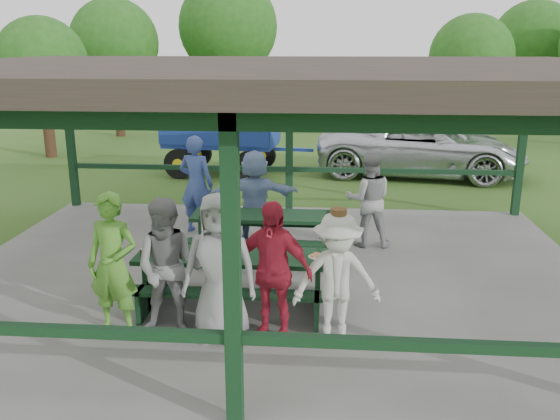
# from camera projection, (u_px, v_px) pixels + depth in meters

# --- Properties ---
(ground) EXTENTS (90.00, 90.00, 0.00)m
(ground) POSITION_uv_depth(u_px,v_px,m) (273.00, 280.00, 9.33)
(ground) COLOR #35571B
(ground) RESTS_ON ground
(concrete_slab) EXTENTS (10.00, 8.00, 0.10)m
(concrete_slab) POSITION_uv_depth(u_px,v_px,m) (273.00, 277.00, 9.32)
(concrete_slab) COLOR slate
(concrete_slab) RESTS_ON ground
(pavilion_structure) EXTENTS (10.60, 8.60, 3.24)m
(pavilion_structure) POSITION_uv_depth(u_px,v_px,m) (272.00, 75.00, 8.48)
(pavilion_structure) COLOR black
(pavilion_structure) RESTS_ON concrete_slab
(picnic_table_near) EXTENTS (2.64, 1.39, 0.75)m
(picnic_table_near) POSITION_uv_depth(u_px,v_px,m) (234.00, 274.00, 8.06)
(picnic_table_near) COLOR black
(picnic_table_near) RESTS_ON concrete_slab
(picnic_table_far) EXTENTS (2.44, 1.39, 0.75)m
(picnic_table_far) POSITION_uv_depth(u_px,v_px,m) (266.00, 230.00, 9.96)
(picnic_table_far) COLOR black
(picnic_table_far) RESTS_ON concrete_slab
(table_setting) EXTENTS (2.46, 0.45, 0.10)m
(table_setting) POSITION_uv_depth(u_px,v_px,m) (247.00, 252.00, 7.99)
(table_setting) COLOR white
(table_setting) RESTS_ON picnic_table_near
(contestant_green) EXTENTS (0.72, 0.53, 1.80)m
(contestant_green) POSITION_uv_depth(u_px,v_px,m) (113.00, 265.00, 7.20)
(contestant_green) COLOR #569B30
(contestant_green) RESTS_ON concrete_slab
(contestant_grey_left) EXTENTS (0.87, 0.69, 1.74)m
(contestant_grey_left) POSITION_uv_depth(u_px,v_px,m) (169.00, 268.00, 7.18)
(contestant_grey_left) COLOR gray
(contestant_grey_left) RESTS_ON concrete_slab
(contestant_grey_mid) EXTENTS (0.91, 0.60, 1.84)m
(contestant_grey_mid) POSITION_uv_depth(u_px,v_px,m) (220.00, 268.00, 7.06)
(contestant_grey_mid) COLOR gray
(contestant_grey_mid) RESTS_ON concrete_slab
(contestant_red) EXTENTS (1.10, 0.70, 1.74)m
(contestant_red) POSITION_uv_depth(u_px,v_px,m) (272.00, 271.00, 7.09)
(contestant_red) COLOR #B52137
(contestant_red) RESTS_ON concrete_slab
(contestant_white_fedora) EXTENTS (1.12, 0.74, 1.68)m
(contestant_white_fedora) POSITION_uv_depth(u_px,v_px,m) (337.00, 279.00, 6.98)
(contestant_white_fedora) COLOR silver
(contestant_white_fedora) RESTS_ON concrete_slab
(spectator_lblue) EXTENTS (1.64, 0.74, 1.71)m
(spectator_lblue) POSITION_uv_depth(u_px,v_px,m) (255.00, 197.00, 10.60)
(spectator_lblue) COLOR #829CC8
(spectator_lblue) RESTS_ON concrete_slab
(spectator_blue) EXTENTS (0.77, 0.60, 1.87)m
(spectator_blue) POSITION_uv_depth(u_px,v_px,m) (196.00, 184.00, 11.18)
(spectator_blue) COLOR #3A5097
(spectator_blue) RESTS_ON concrete_slab
(spectator_grey) EXTENTS (0.85, 0.67, 1.70)m
(spectator_grey) POSITION_uv_depth(u_px,v_px,m) (369.00, 199.00, 10.43)
(spectator_grey) COLOR #999A9C
(spectator_grey) RESTS_ON concrete_slab
(pickup_truck) EXTENTS (6.03, 3.40, 1.59)m
(pickup_truck) POSITION_uv_depth(u_px,v_px,m) (421.00, 147.00, 16.62)
(pickup_truck) COLOR silver
(pickup_truck) RESTS_ON ground
(farm_trailer) EXTENTS (4.25, 2.11, 1.48)m
(farm_trailer) POSITION_uv_depth(u_px,v_px,m) (222.00, 148.00, 16.80)
(farm_trailer) COLOR navy
(farm_trailer) RESTS_ON ground
(tree_far_left) EXTENTS (3.42, 3.42, 5.35)m
(tree_far_left) POSITION_uv_depth(u_px,v_px,m) (114.00, 43.00, 23.04)
(tree_far_left) COLOR #2F1E13
(tree_far_left) RESTS_ON ground
(tree_left) EXTENTS (4.03, 4.03, 6.29)m
(tree_left) POSITION_uv_depth(u_px,v_px,m) (228.00, 27.00, 24.20)
(tree_left) COLOR #2F1E13
(tree_left) RESTS_ON ground
(tree_mid) EXTENTS (2.98, 2.98, 4.66)m
(tree_mid) POSITION_uv_depth(u_px,v_px,m) (471.00, 57.00, 21.20)
(tree_mid) COLOR #2F1E13
(tree_mid) RESTS_ON ground
(tree_edge_left) EXTENTS (2.86, 2.86, 4.47)m
(tree_edge_left) POSITION_uv_depth(u_px,v_px,m) (42.00, 63.00, 18.72)
(tree_edge_left) COLOR #2F1E13
(tree_edge_left) RESTS_ON ground
(tree_far_right) EXTENTS (3.42, 3.42, 5.34)m
(tree_far_right) POSITION_uv_depth(u_px,v_px,m) (533.00, 43.00, 24.17)
(tree_far_right) COLOR #2F1E13
(tree_far_right) RESTS_ON ground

